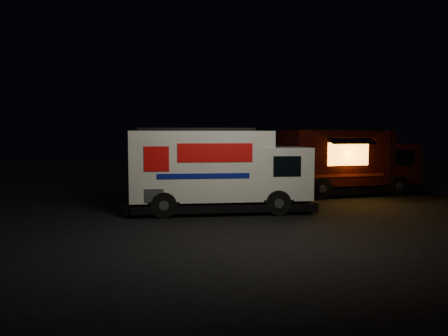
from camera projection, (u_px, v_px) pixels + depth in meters
ground at (241, 217)px, 14.87m from camera, size 80.00×80.00×0.00m
white_truck at (220, 170)px, 15.77m from camera, size 7.02×3.79×3.02m
red_truck at (348, 161)px, 20.41m from camera, size 6.84×3.01×3.10m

